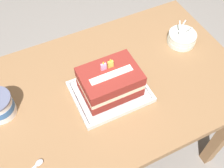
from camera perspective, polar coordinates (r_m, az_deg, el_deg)
ground_plane at (r=1.84m, az=0.25°, el=-13.95°), size 8.00×8.00×0.00m
dining_table at (r=1.27m, az=0.36°, el=-2.78°), size 1.17×0.76×0.76m
foil_tray at (r=1.14m, az=-0.40°, el=-1.80°), size 0.31×0.25×0.02m
birthday_cake at (r=1.08m, az=-0.42°, el=0.50°), size 0.24×0.17×0.16m
bowl_stack at (r=1.37m, az=14.78°, el=9.56°), size 0.14×0.14×0.11m
serving_spoon_near_tray at (r=1.03m, az=-16.51°, el=-16.87°), size 0.15×0.07×0.01m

